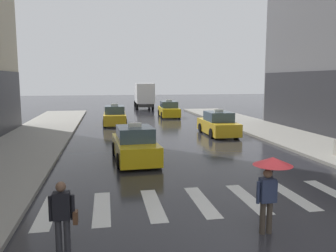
{
  "coord_description": "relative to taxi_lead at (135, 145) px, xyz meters",
  "views": [
    {
      "loc": [
        -3.66,
        -6.94,
        3.8
      ],
      "look_at": [
        -0.94,
        8.0,
        1.74
      ],
      "focal_mm": 36.43,
      "sensor_mm": 36.0,
      "label": 1
    }
  ],
  "objects": [
    {
      "name": "box_truck",
      "position": [
        3.65,
        29.04,
        1.13
      ],
      "size": [
        2.44,
        7.6,
        3.35
      ],
      "color": "#2D2D2D",
      "rests_on": "ground"
    },
    {
      "name": "taxi_second",
      "position": [
        6.32,
        6.52,
        0.0
      ],
      "size": [
        1.95,
        4.55,
        1.8
      ],
      "color": "gold",
      "rests_on": "ground"
    },
    {
      "name": "pedestrian_with_umbrella",
      "position": [
        2.61,
        -8.39,
        0.79
      ],
      "size": [
        0.96,
        0.96,
        1.94
      ],
      "color": "#473D33",
      "rests_on": "ground"
    },
    {
      "name": "pedestrian_with_handbag",
      "position": [
        -2.28,
        -8.57,
        0.21
      ],
      "size": [
        0.6,
        0.24,
        1.65
      ],
      "color": "#333338",
      "rests_on": "ground"
    },
    {
      "name": "taxi_lead",
      "position": [
        0.0,
        0.0,
        0.0
      ],
      "size": [
        2.1,
        4.62,
        1.8
      ],
      "color": "yellow",
      "rests_on": "ground"
    },
    {
      "name": "taxi_fourth",
      "position": [
        5.05,
        18.46,
        0.0
      ],
      "size": [
        2.09,
        4.61,
        1.8
      ],
      "color": "yellow",
      "rests_on": "ground"
    },
    {
      "name": "crosswalk_markings",
      "position": [
        2.36,
        -5.93,
        -0.72
      ],
      "size": [
        11.3,
        2.8,
        0.01
      ],
      "color": "silver",
      "rests_on": "ground"
    },
    {
      "name": "ground_plane",
      "position": [
        2.36,
        -8.93,
        -0.72
      ],
      "size": [
        160.0,
        160.0,
        0.0
      ],
      "primitive_type": "plane",
      "color": "#26262B"
    },
    {
      "name": "taxi_third",
      "position": [
        -0.59,
        13.26,
        0.0
      ],
      "size": [
        2.01,
        4.58,
        1.8
      ],
      "color": "gold",
      "rests_on": "ground"
    }
  ]
}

